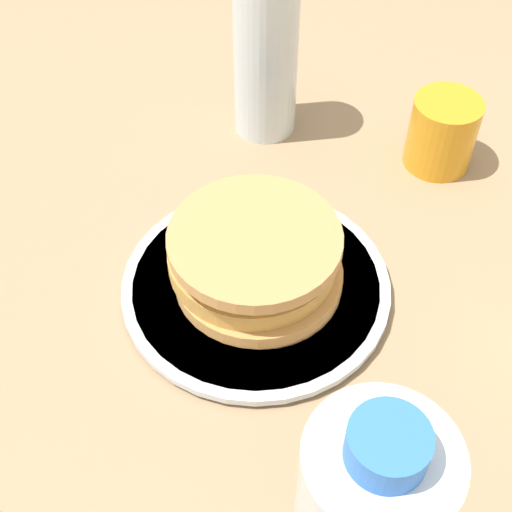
{
  "coord_description": "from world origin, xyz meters",
  "views": [
    {
      "loc": [
        0.37,
        0.08,
        0.49
      ],
      "look_at": [
        -0.01,
        0.01,
        0.05
      ],
      "focal_mm": 50.0,
      "sensor_mm": 36.0,
      "label": 1
    }
  ],
  "objects": [
    {
      "name": "water_bottle_mid",
      "position": [
        -0.24,
        -0.03,
        0.09
      ],
      "size": [
        0.06,
        0.06,
        0.19
      ],
      "color": "silver",
      "rests_on": "ground_plane"
    },
    {
      "name": "pancake_stack",
      "position": [
        -0.01,
        0.01,
        0.05
      ],
      "size": [
        0.15,
        0.15,
        0.07
      ],
      "color": "tan",
      "rests_on": "plate"
    },
    {
      "name": "juice_glass",
      "position": [
        -0.21,
        0.16,
        0.04
      ],
      "size": [
        0.07,
        0.07,
        0.07
      ],
      "color": "orange",
      "rests_on": "ground_plane"
    },
    {
      "name": "ground_plane",
      "position": [
        0.0,
        0.0,
        0.0
      ],
      "size": [
        4.0,
        4.0,
        0.0
      ],
      "primitive_type": "plane",
      "color": "#9E7F5B"
    },
    {
      "name": "plate",
      "position": [
        -0.01,
        0.01,
        0.01
      ],
      "size": [
        0.23,
        0.23,
        0.01
      ],
      "color": "silver",
      "rests_on": "ground_plane"
    }
  ]
}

